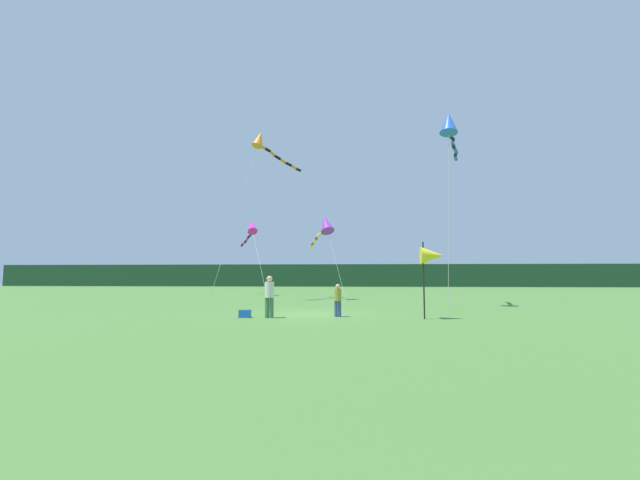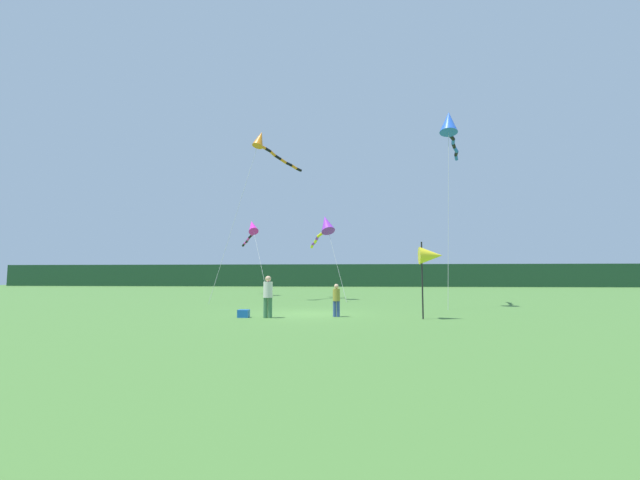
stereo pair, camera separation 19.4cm
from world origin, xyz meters
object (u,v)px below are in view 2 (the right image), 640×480
at_px(banner_flag_pole, 431,256).
at_px(kite_orange, 264,144).
at_px(person_child, 336,298).
at_px(kite_magenta, 252,228).
at_px(kite_purple, 325,225).
at_px(kite_blue, 449,125).
at_px(person_adult, 268,294).
at_px(cooler_box, 244,314).

xyz_separation_m(banner_flag_pole, kite_orange, (-9.32, 11.19, 8.51)).
distance_m(person_child, kite_magenta, 19.72).
height_order(kite_orange, kite_purple, kite_orange).
bearing_deg(kite_blue, kite_orange, 158.17).
distance_m(person_adult, cooler_box, 1.28).
xyz_separation_m(cooler_box, kite_blue, (9.90, 6.50, 10.02)).
height_order(cooler_box, kite_blue, kite_blue).
bearing_deg(kite_orange, kite_blue, -21.83).
height_order(person_child, banner_flag_pole, banner_flag_pole).
bearing_deg(kite_purple, kite_magenta, 142.48).
xyz_separation_m(person_adult, kite_blue, (8.89, 6.58, 9.23)).
bearing_deg(kite_purple, person_child, -83.72).
height_order(person_child, kite_purple, kite_purple).
distance_m(person_adult, kite_blue, 14.40).
bearing_deg(person_adult, kite_purple, 83.73).
height_order(banner_flag_pole, kite_orange, kite_orange).
xyz_separation_m(banner_flag_pole, kite_blue, (2.39, 6.50, 7.71)).
height_order(kite_magenta, kite_blue, kite_blue).
bearing_deg(kite_blue, cooler_box, -146.71).
bearing_deg(cooler_box, person_adult, -4.45).
bearing_deg(kite_orange, kite_magenta, 110.60).
bearing_deg(kite_magenta, person_child, -64.96).
height_order(person_child, kite_blue, kite_blue).
bearing_deg(kite_blue, person_child, -136.12).
relative_size(person_child, kite_magenta, 0.17).
bearing_deg(kite_orange, kite_purple, 19.61).
xyz_separation_m(kite_magenta, kite_purple, (6.74, -5.17, -0.47)).
relative_size(person_child, kite_orange, 0.11).
bearing_deg(cooler_box, kite_magenta, 103.59).
relative_size(cooler_box, kite_blue, 0.04).
distance_m(cooler_box, kite_magenta, 19.22).
distance_m(person_adult, kite_orange, 15.35).
distance_m(person_adult, kite_purple, 13.57).
bearing_deg(kite_magenta, cooler_box, -76.41).
bearing_deg(kite_magenta, person_adult, -73.45).
height_order(person_child, kite_orange, kite_orange).
distance_m(person_adult, person_child, 2.83).
bearing_deg(kite_purple, kite_orange, -160.39).
xyz_separation_m(person_child, kite_purple, (-1.33, 12.11, 4.54)).
bearing_deg(kite_orange, cooler_box, -80.82).
bearing_deg(kite_orange, banner_flag_pole, -50.19).
bearing_deg(banner_flag_pole, person_adult, -179.26).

